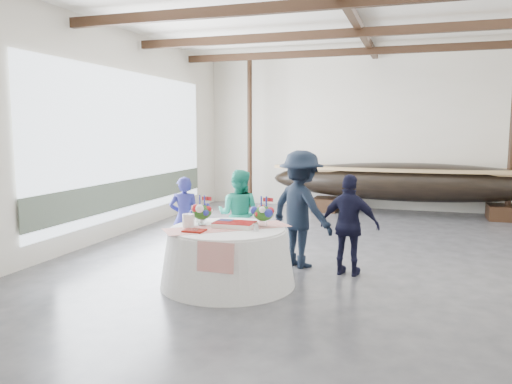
% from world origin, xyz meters
% --- Properties ---
extents(floor, '(10.00, 12.00, 0.01)m').
position_xyz_m(floor, '(0.00, 0.00, 0.00)').
color(floor, '#3D3D42').
rests_on(floor, ground).
extents(wall_back, '(10.00, 0.02, 4.50)m').
position_xyz_m(wall_back, '(0.00, 6.00, 2.25)').
color(wall_back, silver).
rests_on(wall_back, ground).
extents(wall_front, '(10.00, 0.02, 4.50)m').
position_xyz_m(wall_front, '(0.00, -6.00, 2.25)').
color(wall_front, silver).
rests_on(wall_front, ground).
extents(wall_left, '(0.02, 12.00, 4.50)m').
position_xyz_m(wall_left, '(-5.00, 0.00, 2.25)').
color(wall_left, silver).
rests_on(wall_left, ground).
extents(ceiling, '(10.00, 12.00, 0.01)m').
position_xyz_m(ceiling, '(0.00, 0.00, 4.50)').
color(ceiling, white).
rests_on(ceiling, wall_back).
extents(pavilion_structure, '(9.80, 11.76, 4.50)m').
position_xyz_m(pavilion_structure, '(0.00, 0.86, 4.00)').
color(pavilion_structure, black).
rests_on(pavilion_structure, ground).
extents(open_bay, '(0.03, 7.00, 3.20)m').
position_xyz_m(open_bay, '(-4.95, 1.00, 1.83)').
color(open_bay, silver).
rests_on(open_bay, ground).
extents(longboat_display, '(7.62, 1.52, 1.43)m').
position_xyz_m(longboat_display, '(1.07, 5.10, 0.91)').
color(longboat_display, black).
rests_on(longboat_display, ground).
extents(banquet_table, '(2.02, 2.02, 0.87)m').
position_xyz_m(banquet_table, '(-1.45, -2.12, 0.43)').
color(banquet_table, silver).
rests_on(banquet_table, ground).
extents(tabletop_items, '(1.80, 1.61, 0.40)m').
position_xyz_m(tabletop_items, '(-1.49, -2.00, 1.01)').
color(tabletop_items, '#B61B12').
rests_on(tabletop_items, banquet_table).
extents(guest_woman_blue, '(0.64, 0.54, 1.49)m').
position_xyz_m(guest_woman_blue, '(-2.74, -0.92, 0.74)').
color(guest_woman_blue, navy).
rests_on(guest_woman_blue, ground).
extents(guest_woman_teal, '(0.80, 0.62, 1.62)m').
position_xyz_m(guest_woman_teal, '(-1.79, -0.67, 0.81)').
color(guest_woman_teal, '#20A889').
rests_on(guest_woman_teal, ground).
extents(guest_man_left, '(1.47, 1.29, 1.97)m').
position_xyz_m(guest_man_left, '(-0.63, -0.80, 0.99)').
color(guest_man_left, black).
rests_on(guest_man_left, ground).
extents(guest_man_right, '(1.00, 0.52, 1.62)m').
position_xyz_m(guest_man_right, '(0.23, -1.07, 0.81)').
color(guest_man_right, black).
rests_on(guest_man_right, ground).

